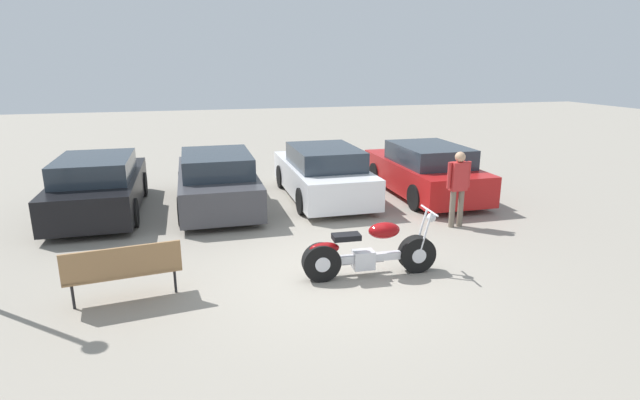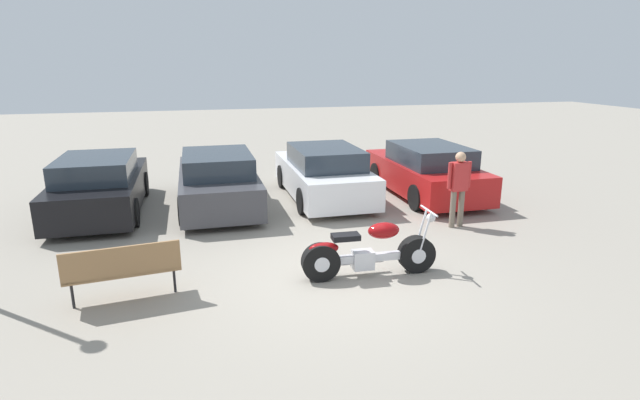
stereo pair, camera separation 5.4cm
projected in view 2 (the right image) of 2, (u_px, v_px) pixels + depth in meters
name	position (u px, v px, depth m)	size (l,w,h in m)	color
ground_plane	(335.00, 277.00, 8.08)	(60.00, 60.00, 0.00)	gray
motorcycle	(368.00, 253.00, 8.02)	(2.23, 0.62, 1.06)	black
parked_car_black	(100.00, 186.00, 11.34)	(1.82, 4.21, 1.34)	black
parked_car_dark_grey	(218.00, 181.00, 11.84)	(1.82, 4.21, 1.34)	#3D3D42
parked_car_white	(324.00, 174.00, 12.60)	(1.82, 4.21, 1.34)	white
parked_car_red	(426.00, 171.00, 12.89)	(1.82, 4.21, 1.34)	red
park_bench	(123.00, 267.00, 7.09)	(1.63, 0.60, 0.89)	#997047
person_standing	(459.00, 183.00, 10.28)	(0.52, 0.21, 1.60)	#726656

